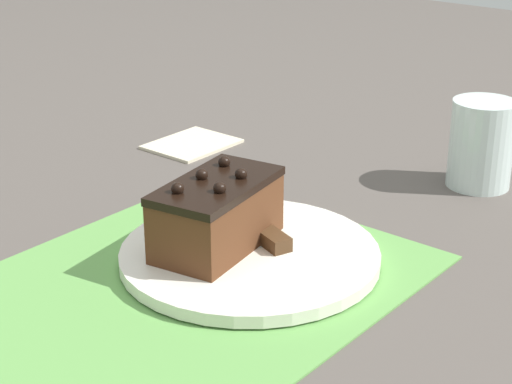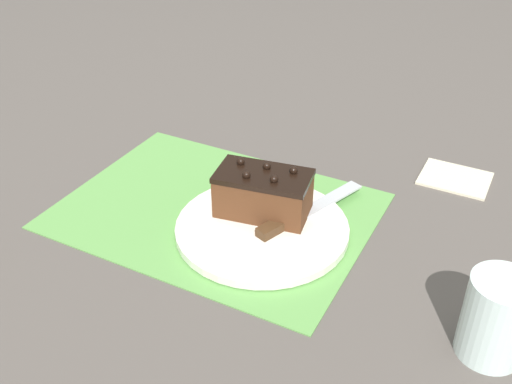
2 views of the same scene
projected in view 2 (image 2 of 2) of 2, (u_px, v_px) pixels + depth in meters
The scene contains 7 objects.
ground_plane at pixel (216, 211), 0.91m from camera, with size 3.00×3.00×0.00m, color #544C47.
placemat_woven at pixel (216, 210), 0.91m from camera, with size 0.46×0.34×0.00m, color #609E4C.
cake_plate at pixel (262, 228), 0.86m from camera, with size 0.25×0.25×0.01m.
chocolate_cake at pixel (263, 193), 0.87m from camera, with size 0.15×0.09×0.08m.
serving_knife at pixel (295, 217), 0.87m from camera, with size 0.09×0.20×0.01m.
drinking_glass at pixel (496, 318), 0.65m from camera, with size 0.07×0.07×0.10m.
folded_napkin at pixel (455, 177), 0.99m from camera, with size 0.11×0.09×0.01m, color beige.
Camera 2 is at (0.40, -0.64, 0.53)m, focal length 42.00 mm.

